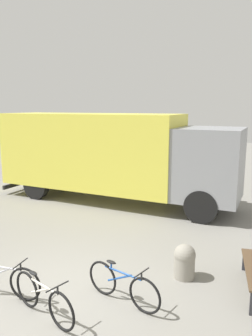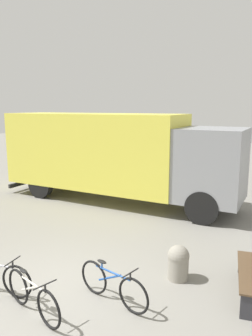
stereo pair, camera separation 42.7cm
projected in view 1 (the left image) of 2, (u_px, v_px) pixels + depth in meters
name	position (u px, v px, depth m)	size (l,w,h in m)	color
ground_plane	(53.00, 295.00, 6.26)	(60.00, 60.00, 0.00)	gray
delivery_truck	(111.00, 153.00, 12.21)	(9.24, 2.70, 3.30)	#EAE04C
bicycle_near	(2.00, 279.00, 6.16)	(1.64, 0.44, 0.75)	black
bicycle_middle	(43.00, 298.00, 5.54)	(1.56, 0.64, 0.75)	black
bicycle_far	(122.00, 285.00, 5.95)	(1.59, 0.57, 0.75)	black
bollard_near_bench	(185.00, 261.00, 6.85)	(0.45, 0.45, 0.74)	gray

